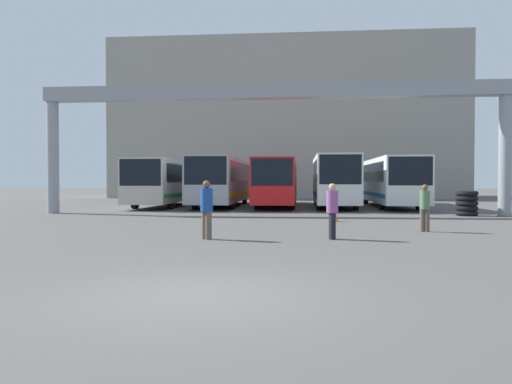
{
  "coord_description": "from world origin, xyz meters",
  "views": [
    {
      "loc": [
        1.56,
        -7.2,
        1.71
      ],
      "look_at": [
        -0.86,
        19.47,
        1.08
      ],
      "focal_mm": 35.0,
      "sensor_mm": 36.0,
      "label": 1
    }
  ],
  "objects_px": {
    "bus_slot_2": "(277,180)",
    "bus_slot_4": "(390,179)",
    "bus_slot_0": "(167,180)",
    "bus_slot_1": "(222,179)",
    "bus_slot_3": "(334,178)",
    "pedestrian_far_center": "(332,210)",
    "pedestrian_near_right": "(207,208)",
    "traffic_cone": "(334,213)",
    "tire_stack": "(467,203)",
    "pedestrian_near_center": "(425,207)"
  },
  "relations": [
    {
      "from": "bus_slot_2",
      "to": "bus_slot_0",
      "type": "bearing_deg",
      "value": -174.52
    },
    {
      "from": "bus_slot_0",
      "to": "bus_slot_3",
      "type": "relative_size",
      "value": 1.08
    },
    {
      "from": "pedestrian_near_center",
      "to": "bus_slot_3",
      "type": "bearing_deg",
      "value": -63.14
    },
    {
      "from": "bus_slot_2",
      "to": "tire_stack",
      "type": "height_order",
      "value": "bus_slot_2"
    },
    {
      "from": "bus_slot_2",
      "to": "pedestrian_far_center",
      "type": "height_order",
      "value": "bus_slot_2"
    },
    {
      "from": "bus_slot_3",
      "to": "pedestrian_far_center",
      "type": "distance_m",
      "value": 17.2
    },
    {
      "from": "bus_slot_0",
      "to": "bus_slot_1",
      "type": "xyz_separation_m",
      "value": [
        3.63,
        0.42,
        0.08
      ]
    },
    {
      "from": "bus_slot_1",
      "to": "bus_slot_4",
      "type": "xyz_separation_m",
      "value": [
        10.88,
        0.34,
        -0.04
      ]
    },
    {
      "from": "bus_slot_1",
      "to": "traffic_cone",
      "type": "xyz_separation_m",
      "value": [
        6.53,
        -11.7,
        -1.44
      ]
    },
    {
      "from": "bus_slot_1",
      "to": "bus_slot_4",
      "type": "height_order",
      "value": "bus_slot_1"
    },
    {
      "from": "pedestrian_near_right",
      "to": "traffic_cone",
      "type": "xyz_separation_m",
      "value": [
        4.07,
        6.58,
        -0.54
      ]
    },
    {
      "from": "pedestrian_far_center",
      "to": "bus_slot_0",
      "type": "bearing_deg",
      "value": -157.56
    },
    {
      "from": "bus_slot_0",
      "to": "tire_stack",
      "type": "relative_size",
      "value": 9.04
    },
    {
      "from": "bus_slot_1",
      "to": "bus_slot_3",
      "type": "bearing_deg",
      "value": -6.3
    },
    {
      "from": "bus_slot_2",
      "to": "traffic_cone",
      "type": "distance_m",
      "value": 12.4
    },
    {
      "from": "bus_slot_3",
      "to": "bus_slot_4",
      "type": "xyz_separation_m",
      "value": [
        3.63,
        1.14,
        -0.07
      ]
    },
    {
      "from": "bus_slot_0",
      "to": "bus_slot_2",
      "type": "bearing_deg",
      "value": 5.48
    },
    {
      "from": "bus_slot_0",
      "to": "pedestrian_near_right",
      "type": "distance_m",
      "value": 18.89
    },
    {
      "from": "bus_slot_2",
      "to": "pedestrian_near_right",
      "type": "bearing_deg",
      "value": -93.6
    },
    {
      "from": "bus_slot_0",
      "to": "bus_slot_3",
      "type": "xyz_separation_m",
      "value": [
        10.88,
        -0.39,
        0.11
      ]
    },
    {
      "from": "bus_slot_0",
      "to": "bus_slot_1",
      "type": "height_order",
      "value": "bus_slot_1"
    },
    {
      "from": "bus_slot_1",
      "to": "bus_slot_4",
      "type": "bearing_deg",
      "value": 1.78
    },
    {
      "from": "pedestrian_near_center",
      "to": "pedestrian_near_right",
      "type": "relative_size",
      "value": 0.92
    },
    {
      "from": "pedestrian_near_right",
      "to": "bus_slot_1",
      "type": "bearing_deg",
      "value": -44.47
    },
    {
      "from": "bus_slot_0",
      "to": "tire_stack",
      "type": "xyz_separation_m",
      "value": [
        16.77,
        -7.28,
        -1.12
      ]
    },
    {
      "from": "bus_slot_4",
      "to": "pedestrian_far_center",
      "type": "distance_m",
      "value": 18.91
    },
    {
      "from": "bus_slot_0",
      "to": "bus_slot_4",
      "type": "height_order",
      "value": "bus_slot_4"
    },
    {
      "from": "traffic_cone",
      "to": "tire_stack",
      "type": "xyz_separation_m",
      "value": [
        6.62,
        4.0,
        0.24
      ]
    },
    {
      "from": "bus_slot_3",
      "to": "traffic_cone",
      "type": "distance_m",
      "value": 11.02
    },
    {
      "from": "bus_slot_4",
      "to": "pedestrian_far_center",
      "type": "relative_size",
      "value": 7.63
    },
    {
      "from": "bus_slot_3",
      "to": "pedestrian_far_center",
      "type": "xyz_separation_m",
      "value": [
        -1.17,
        -17.13,
        -0.97
      ]
    },
    {
      "from": "pedestrian_near_center",
      "to": "bus_slot_2",
      "type": "bearing_deg",
      "value": -51.28
    },
    {
      "from": "bus_slot_1",
      "to": "bus_slot_3",
      "type": "distance_m",
      "value": 7.3
    },
    {
      "from": "bus_slot_1",
      "to": "pedestrian_near_center",
      "type": "relative_size",
      "value": 7.43
    },
    {
      "from": "pedestrian_far_center",
      "to": "traffic_cone",
      "type": "xyz_separation_m",
      "value": [
        0.44,
        6.24,
        -0.5
      ]
    },
    {
      "from": "bus_slot_2",
      "to": "bus_slot_4",
      "type": "distance_m",
      "value": 7.26
    },
    {
      "from": "bus_slot_4",
      "to": "bus_slot_0",
      "type": "bearing_deg",
      "value": -177.03
    },
    {
      "from": "bus_slot_3",
      "to": "pedestrian_near_right",
      "type": "xyz_separation_m",
      "value": [
        -4.8,
        -17.48,
        -0.93
      ]
    },
    {
      "from": "bus_slot_4",
      "to": "pedestrian_near_right",
      "type": "bearing_deg",
      "value": -114.35
    },
    {
      "from": "bus_slot_0",
      "to": "bus_slot_3",
      "type": "distance_m",
      "value": 10.89
    },
    {
      "from": "bus_slot_1",
      "to": "pedestrian_near_right",
      "type": "distance_m",
      "value": 18.46
    },
    {
      "from": "bus_slot_0",
      "to": "pedestrian_far_center",
      "type": "relative_size",
      "value": 6.7
    },
    {
      "from": "bus_slot_4",
      "to": "traffic_cone",
      "type": "relative_size",
      "value": 17.16
    },
    {
      "from": "bus_slot_2",
      "to": "bus_slot_4",
      "type": "xyz_separation_m",
      "value": [
        7.26,
        0.06,
        0.04
      ]
    },
    {
      "from": "traffic_cone",
      "to": "bus_slot_2",
      "type": "bearing_deg",
      "value": 103.61
    },
    {
      "from": "pedestrian_far_center",
      "to": "bus_slot_2",
      "type": "bearing_deg",
      "value": -178.88
    },
    {
      "from": "bus_slot_1",
      "to": "pedestrian_near_right",
      "type": "relative_size",
      "value": 6.85
    },
    {
      "from": "bus_slot_0",
      "to": "pedestrian_near_right",
      "type": "height_order",
      "value": "bus_slot_0"
    },
    {
      "from": "bus_slot_1",
      "to": "bus_slot_4",
      "type": "distance_m",
      "value": 10.89
    },
    {
      "from": "bus_slot_2",
      "to": "pedestrian_far_center",
      "type": "relative_size",
      "value": 7.56
    }
  ]
}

